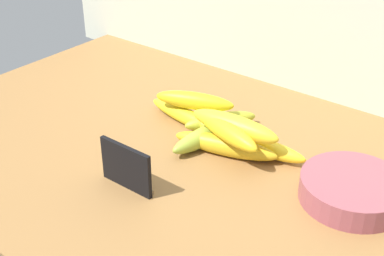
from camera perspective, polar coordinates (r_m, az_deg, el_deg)
name	(u,v)px	position (r cm, az deg, el deg)	size (l,w,h in cm)	color
counter_top	(164,152)	(106.03, -2.99, -2.58)	(110.00, 76.00, 3.00)	olive
chalkboard_sign	(126,168)	(92.17, -7.05, -4.33)	(11.00, 1.80, 8.40)	black
fruit_bowl	(353,190)	(93.49, 16.85, -6.34)	(17.74, 17.74, 4.14)	#964A54
banana_0	(221,121)	(110.20, 3.09, 0.76)	(15.45, 3.57, 3.57)	gold
banana_1	(186,116)	(112.00, -0.63, 1.26)	(20.91, 3.38, 3.38)	yellow
banana_2	(207,135)	(104.78, 1.60, -0.77)	(17.81, 3.88, 3.88)	#9BB138
banana_3	(258,146)	(102.48, 7.11, -1.89)	(19.49, 3.53, 3.53)	yellow
banana_4	(225,146)	(101.56, 3.58, -1.91)	(20.68, 3.85, 3.85)	gold
banana_5	(228,132)	(98.72, 3.83, -0.40)	(16.04, 3.62, 3.62)	yellow
banana_6	(234,126)	(100.07, 4.56, 0.23)	(18.52, 4.26, 4.26)	yellow
banana_7	(195,101)	(110.56, 0.27, 2.93)	(16.88, 3.69, 3.69)	yellow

